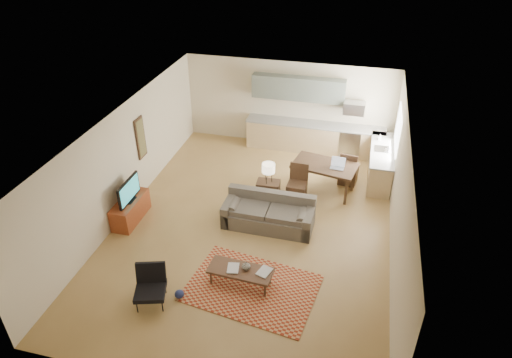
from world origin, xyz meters
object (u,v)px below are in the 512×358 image
(coffee_table, at_px, (241,277))
(tv_credenza, at_px, (130,210))
(armchair, at_px, (150,288))
(sofa, at_px, (268,212))
(dining_table, at_px, (324,178))
(console_table, at_px, (268,193))

(coffee_table, relative_size, tv_credenza, 1.07)
(armchair, bearing_deg, tv_credenza, 107.72)
(coffee_table, bearing_deg, sofa, 90.17)
(armchair, bearing_deg, sofa, 43.37)
(dining_table, bearing_deg, armchair, -108.93)
(sofa, distance_m, dining_table, 2.15)
(tv_credenza, distance_m, dining_table, 5.08)
(tv_credenza, xyz_separation_m, dining_table, (4.46, 2.42, 0.13))
(coffee_table, bearing_deg, armchair, -146.14)
(console_table, height_order, dining_table, dining_table)
(console_table, bearing_deg, coffee_table, -91.33)
(tv_credenza, relative_size, dining_table, 0.75)
(tv_credenza, height_order, dining_table, dining_table)
(tv_credenza, bearing_deg, coffee_table, -24.73)
(sofa, bearing_deg, armchair, -118.87)
(sofa, relative_size, armchair, 2.92)
(sofa, xyz_separation_m, coffee_table, (-0.12, -2.06, -0.19))
(console_table, bearing_deg, tv_credenza, -158.04)
(sofa, distance_m, armchair, 3.42)
(armchair, height_order, dining_table, dining_table)
(sofa, height_order, coffee_table, sofa)
(dining_table, bearing_deg, tv_credenza, -140.36)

